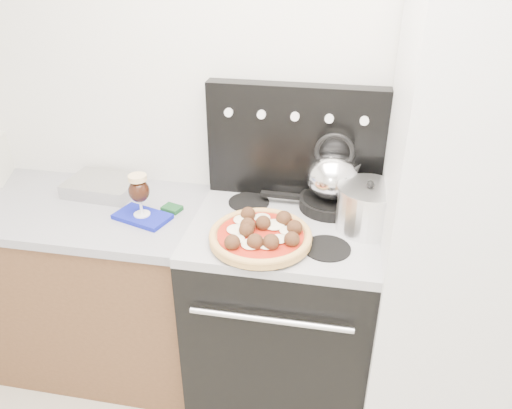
% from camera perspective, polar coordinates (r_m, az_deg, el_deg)
% --- Properties ---
extents(room_shell, '(3.52, 3.01, 2.52)m').
position_cam_1_polar(room_shell, '(1.15, -6.25, -10.13)').
color(room_shell, '#BCB29E').
rests_on(room_shell, ground).
extents(base_cabinet, '(1.45, 0.60, 0.86)m').
position_cam_1_polar(base_cabinet, '(2.68, -21.30, -8.52)').
color(base_cabinet, brown).
rests_on(base_cabinet, ground).
extents(countertop, '(1.48, 0.63, 0.04)m').
position_cam_1_polar(countertop, '(2.45, -23.15, -0.08)').
color(countertop, '#96969F').
rests_on(countertop, base_cabinet).
extents(stove_body, '(0.76, 0.65, 0.88)m').
position_cam_1_polar(stove_body, '(2.32, 2.98, -12.41)').
color(stove_body, black).
rests_on(stove_body, ground).
extents(cooktop, '(0.76, 0.65, 0.04)m').
position_cam_1_polar(cooktop, '(2.05, 3.30, -2.71)').
color(cooktop, '#ADADB2').
rests_on(cooktop, stove_body).
extents(backguard, '(0.76, 0.08, 0.50)m').
position_cam_1_polar(backguard, '(2.17, 4.49, 7.15)').
color(backguard, black).
rests_on(backguard, cooktop).
extents(fridge, '(0.64, 0.68, 1.90)m').
position_cam_1_polar(fridge, '(2.05, 23.04, -3.57)').
color(fridge, silver).
rests_on(fridge, ground).
extents(foil_sheet, '(0.33, 0.25, 0.06)m').
position_cam_1_polar(foil_sheet, '(2.42, -17.11, 2.02)').
color(foil_sheet, silver).
rests_on(foil_sheet, countertop).
extents(oven_mitt, '(0.26, 0.20, 0.02)m').
position_cam_1_polar(oven_mitt, '(2.16, -12.86, -1.37)').
color(oven_mitt, '#11199D').
rests_on(oven_mitt, countertop).
extents(beer_glass, '(0.09, 0.09, 0.19)m').
position_cam_1_polar(beer_glass, '(2.11, -13.16, 1.06)').
color(beer_glass, black).
rests_on(beer_glass, oven_mitt).
extents(pizza_pan, '(0.42, 0.42, 0.01)m').
position_cam_1_polar(pizza_pan, '(1.91, 0.51, -4.26)').
color(pizza_pan, black).
rests_on(pizza_pan, cooktop).
extents(pizza, '(0.42, 0.42, 0.06)m').
position_cam_1_polar(pizza, '(1.90, 0.51, -3.41)').
color(pizza, '#C18B49').
rests_on(pizza, pizza_pan).
extents(skillet, '(0.27, 0.27, 0.05)m').
position_cam_1_polar(skillet, '(2.17, 8.48, 0.20)').
color(skillet, black).
rests_on(skillet, cooktop).
extents(tea_kettle, '(0.25, 0.25, 0.24)m').
position_cam_1_polar(tea_kettle, '(2.10, 8.77, 3.70)').
color(tea_kettle, white).
rests_on(tea_kettle, skillet).
extents(stock_pot, '(0.30, 0.30, 0.17)m').
position_cam_1_polar(stock_pot, '(2.01, 12.62, -0.52)').
color(stock_pot, white).
rests_on(stock_pot, cooktop).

